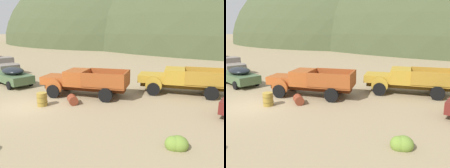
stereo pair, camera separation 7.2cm
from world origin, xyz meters
The scene contains 10 objects.
ground_plane centered at (0.00, 0.00, 0.00)m, with size 300.00×300.00×0.00m, color #998460.
hill_center centered at (-27.28, 66.19, 0.00)m, with size 83.23×70.51×51.42m, color #424C2D.
truck_primer_gray centered at (-9.97, 5.70, 1.01)m, with size 6.75×4.17×2.16m.
car_weathered_green centered at (-5.74, 3.52, 0.82)m, with size 5.19×2.94×1.57m.
truck_oxide_orange centered at (1.49, 3.71, 1.02)m, with size 6.58×3.61×1.91m.
truck_mustard centered at (7.53, 7.79, 1.02)m, with size 6.79×3.66×1.91m.
oil_drum_tipped centered at (2.32, 1.85, 0.30)m, with size 1.03×1.00×0.59m.
oil_drum_foreground centered at (0.85, 0.62, 0.43)m, with size 0.68×0.68×0.86m.
bush_back_edge centered at (-1.61, 6.97, 0.24)m, with size 1.23×1.30×0.89m.
bush_lone_scrub centered at (9.71, -0.65, 0.19)m, with size 0.96×0.80×0.71m.
Camera 2 is at (11.74, -9.58, 4.87)m, focal length 37.51 mm.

